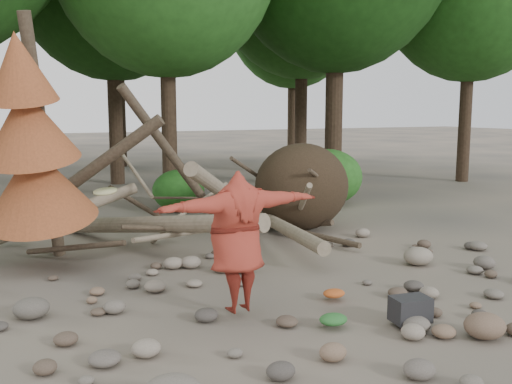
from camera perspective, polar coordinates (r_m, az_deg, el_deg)
name	(u,v)px	position (r m, az deg, el deg)	size (l,w,h in m)	color
ground	(293,304)	(8.26, 3.72, -11.10)	(120.00, 120.00, 0.00)	#514C44
deadfall_pile	(280,190)	(12.61, 2.44, 0.16)	(8.55, 5.24, 3.30)	#332619
dead_conifer	(32,147)	(10.22, -21.49, 4.20)	(2.06, 2.16, 4.35)	#4C3F30
bush_mid	(178,190)	(15.46, -7.76, 0.15)	(1.40, 1.40, 1.12)	#215819
bush_right	(327,177)	(16.48, 7.15, 1.51)	(2.00, 2.00, 1.60)	#296820
frisbee_thrower	(237,241)	(7.52, -1.92, -4.95)	(2.95, 1.01, 1.88)	maroon
backpack	(410,314)	(7.68, 15.16, -11.67)	(0.48, 0.32, 0.32)	black
cloth_green	(333,323)	(7.43, 7.73, -12.87)	(0.37, 0.31, 0.14)	#28642A
cloth_orange	(334,297)	(8.43, 7.80, -10.33)	(0.33, 0.27, 0.12)	#B04D1E
boulder_front_right	(485,326)	(7.58, 21.91, -12.31)	(0.52, 0.46, 0.31)	brown
boulder_mid_right	(418,256)	(10.54, 15.92, -6.19)	(0.53, 0.48, 0.32)	gray
boulder_mid_left	(31,308)	(8.22, -21.56, -10.75)	(0.47, 0.42, 0.28)	#59544B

